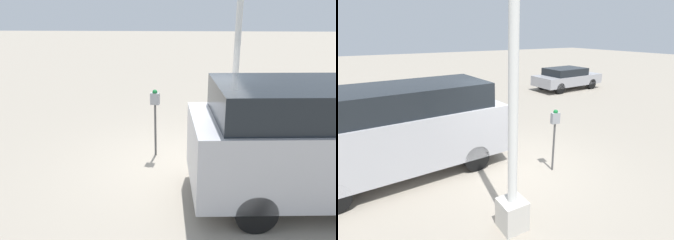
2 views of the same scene
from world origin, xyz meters
TOP-DOWN VIEW (x-y plane):
  - ground_plane at (0.00, 0.00)m, footprint 80.00×80.00m
  - parking_meter_near at (-0.54, 0.49)m, footprint 0.22×0.14m
  - lamp_post at (1.39, 1.72)m, footprint 0.44×0.44m
  - parked_van at (2.61, -1.23)m, footprint 4.95×2.18m
  - car_distant at (-7.60, -6.72)m, footprint 4.20×1.90m

SIDE VIEW (x-z plane):
  - ground_plane at x=0.00m, z-range 0.00..0.00m
  - car_distant at x=-7.60m, z-range 0.06..1.33m
  - parked_van at x=2.61m, z-range 0.09..2.21m
  - parking_meter_near at x=-0.54m, z-range 0.37..1.93m
  - lamp_post at x=1.39m, z-range -1.01..4.35m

